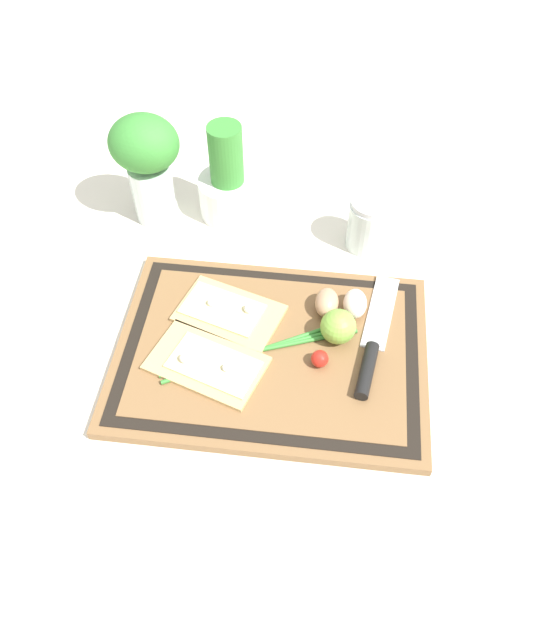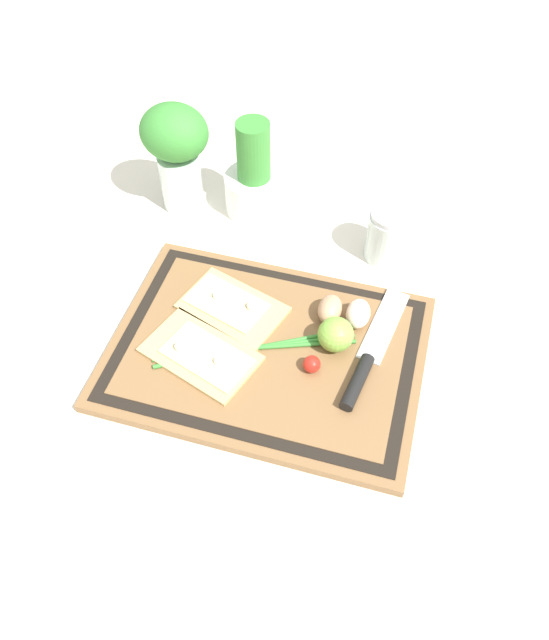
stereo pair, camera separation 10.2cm
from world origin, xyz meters
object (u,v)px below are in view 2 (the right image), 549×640
at_px(egg_brown, 330,309).
at_px(pizza_slice_far, 232,307).
at_px(cherry_tomato_red, 312,364).
at_px(pizza_slice_near, 202,355).
at_px(knife, 365,365).
at_px(sauce_jar, 388,238).
at_px(egg_pink, 358,314).
at_px(lime, 336,334).
at_px(herb_pot, 254,181).
at_px(herb_glass, 176,149).

bearing_deg(egg_brown, pizza_slice_far, -170.40).
bearing_deg(cherry_tomato_red, pizza_slice_near, -172.18).
height_order(knife, sauce_jar, sauce_jar).
bearing_deg(egg_brown, pizza_slice_near, -142.68).
xyz_separation_m(pizza_slice_far, egg_pink, (0.21, 0.03, 0.01)).
bearing_deg(cherry_tomato_red, pizza_slice_far, 152.35).
relative_size(lime, cherry_tomato_red, 2.07).
bearing_deg(pizza_slice_far, pizza_slice_near, -97.52).
height_order(knife, lime, lime).
relative_size(egg_pink, lime, 0.97).
bearing_deg(herb_pot, lime, -53.22).
relative_size(pizza_slice_far, herb_glass, 0.88).
height_order(sauce_jar, herb_glass, herb_glass).
bearing_deg(egg_brown, sauce_jar, 71.19).
xyz_separation_m(egg_pink, sauce_jar, (0.02, 0.19, 0.01)).
xyz_separation_m(knife, lime, (-0.06, 0.03, 0.02)).
bearing_deg(egg_pink, knife, -71.50).
bearing_deg(egg_pink, pizza_slice_far, -171.54).
xyz_separation_m(pizza_slice_far, egg_brown, (0.16, 0.03, 0.01)).
distance_m(pizza_slice_near, egg_brown, 0.22).
height_order(pizza_slice_near, knife, pizza_slice_near).
distance_m(egg_brown, sauce_jar, 0.20).
relative_size(egg_pink, herb_glass, 0.26).
distance_m(egg_pink, lime, 0.07).
distance_m(pizza_slice_near, cherry_tomato_red, 0.18).
distance_m(egg_brown, cherry_tomato_red, 0.11).
bearing_deg(egg_pink, sauce_jar, 84.55).
bearing_deg(sauce_jar, herb_pot, 167.62).
xyz_separation_m(lime, herb_glass, (-0.37, 0.28, 0.08)).
relative_size(egg_pink, sauce_jar, 0.54).
bearing_deg(knife, herb_glass, 143.98).
relative_size(lime, herb_pot, 0.30).
distance_m(pizza_slice_far, egg_pink, 0.21).
height_order(pizza_slice_near, egg_brown, egg_brown).
height_order(pizza_slice_near, egg_pink, egg_pink).
bearing_deg(egg_pink, lime, -113.27).
height_order(knife, cherry_tomato_red, cherry_tomato_red).
distance_m(knife, lime, 0.07).
bearing_deg(cherry_tomato_red, egg_pink, 66.41).
relative_size(pizza_slice_near, pizza_slice_far, 1.05).
bearing_deg(sauce_jar, lime, -100.01).
distance_m(pizza_slice_far, egg_brown, 0.17).
bearing_deg(sauce_jar, egg_brown, -108.81).
height_order(herb_pot, herb_glass, herb_glass).
distance_m(egg_brown, herb_glass, 0.42).
height_order(egg_brown, lime, lime).
distance_m(knife, herb_pot, 0.44).
bearing_deg(pizza_slice_near, herb_glass, 115.45).
bearing_deg(knife, herb_pot, 130.24).
xyz_separation_m(knife, cherry_tomato_red, (-0.08, -0.03, 0.01)).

